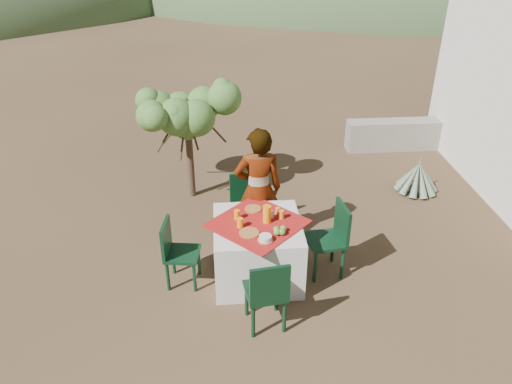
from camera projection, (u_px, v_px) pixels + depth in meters
The scene contains 21 objects.
ground at pixel (229, 269), 6.25m from camera, with size 160.00×160.00×0.00m, color #3D2A1C.
table at pixel (257, 250), 5.97m from camera, with size 1.30×1.30×0.76m.
chair_far at pixel (246, 201), 6.75m from camera, with size 0.47×0.47×0.87m.
chair_near at pixel (267, 292), 5.13m from camera, with size 0.47×0.47×0.90m.
chair_left at pixel (176, 250), 5.82m from camera, with size 0.44×0.44×0.84m.
chair_right at pixel (332, 236), 5.99m from camera, with size 0.48×0.48×0.93m.
person at pixel (258, 190), 6.31m from camera, with size 0.61×0.40×1.67m, color #8C6651.
shrub_tree at pixel (191, 118), 7.29m from camera, with size 1.38×1.35×1.62m.
agave at pixel (417, 178), 7.86m from camera, with size 0.67×0.67×0.71m.
stone_wall at pixel (416, 134), 9.30m from camera, with size 2.60×0.35×0.55m, color gray.
plate_far at pixel (253, 209), 6.04m from camera, with size 0.20×0.20×0.01m, color brown.
plate_near at pixel (249, 233), 5.59m from camera, with size 0.23×0.23×0.01m, color brown.
glass_far at pixel (237, 215), 5.83m from camera, with size 0.07×0.07×0.12m, color orange.
glass_near at pixel (240, 223), 5.68m from camera, with size 0.07×0.07×0.12m, color orange.
juice_pitcher at pixel (267, 214), 5.75m from camera, with size 0.10×0.10×0.21m, color orange.
bowl_plate at pixel (265, 240), 5.47m from camera, with size 0.18×0.18×0.01m, color brown.
white_bowl at pixel (265, 238), 5.46m from camera, with size 0.14×0.14×0.05m, color silver.
jar_left at pixel (281, 215), 5.84m from camera, with size 0.07×0.07×0.10m, color orange.
jar_right at pixel (278, 211), 5.93m from camera, with size 0.05×0.05×0.08m, color orange.
napkin_holder at pixel (270, 215), 5.85m from camera, with size 0.07×0.04×0.09m, color silver.
fruit_cluster at pixel (280, 230), 5.58m from camera, with size 0.16×0.14×0.08m.
Camera 1 is at (-0.04, -4.96, 3.93)m, focal length 35.00 mm.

